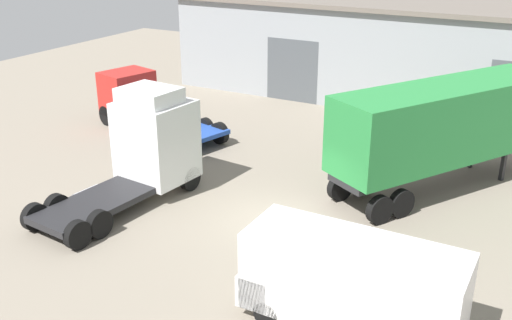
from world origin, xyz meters
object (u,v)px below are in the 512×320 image
at_px(container_trailer_green, 445,124).
at_px(flatbed_truck_red, 140,102).
at_px(tractor_unit_white, 147,146).
at_px(traffic_cone, 280,249).
at_px(delivery_van_white, 347,282).

distance_m(container_trailer_green, flatbed_truck_red, 15.15).
bearing_deg(tractor_unit_white, traffic_cone, -99.39).
height_order(container_trailer_green, delivery_van_white, container_trailer_green).
relative_size(tractor_unit_white, traffic_cone, 12.40).
bearing_deg(flatbed_truck_red, container_trailer_green, -166.44).
xyz_separation_m(delivery_van_white, traffic_cone, (-3.08, 2.38, -1.13)).
relative_size(container_trailer_green, delivery_van_white, 1.73).
height_order(tractor_unit_white, flatbed_truck_red, tractor_unit_white).
bearing_deg(delivery_van_white, tractor_unit_white, -23.47).
xyz_separation_m(tractor_unit_white, traffic_cone, (6.56, -1.78, -1.68)).
xyz_separation_m(flatbed_truck_red, delivery_van_white, (15.03, -10.33, 0.08)).
bearing_deg(flatbed_truck_red, traffic_cone, 160.89).
distance_m(tractor_unit_white, container_trailer_green, 11.39).
bearing_deg(tractor_unit_white, delivery_van_white, -107.55).
bearing_deg(tractor_unit_white, flatbed_truck_red, 46.86).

